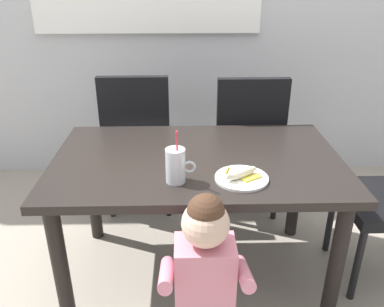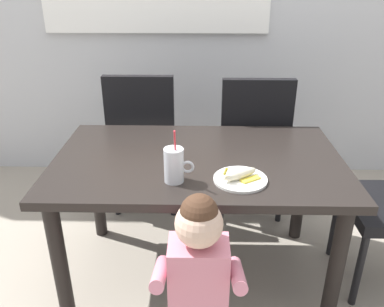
% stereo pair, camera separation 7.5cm
% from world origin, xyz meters
% --- Properties ---
extents(ground_plane, '(24.00, 24.00, 0.00)m').
position_xyz_m(ground_plane, '(0.00, 0.00, 0.00)').
color(ground_plane, '#9E9384').
extents(dining_table, '(1.38, 0.84, 0.70)m').
position_xyz_m(dining_table, '(0.00, 0.00, 0.61)').
color(dining_table, black).
rests_on(dining_table, ground).
extents(dining_chair_left, '(0.44, 0.45, 0.96)m').
position_xyz_m(dining_chair_left, '(-0.36, 0.67, 0.54)').
color(dining_chair_left, black).
rests_on(dining_chair_left, ground).
extents(dining_chair_right, '(0.44, 0.45, 0.96)m').
position_xyz_m(dining_chair_right, '(0.34, 0.61, 0.54)').
color(dining_chair_right, black).
rests_on(dining_chair_right, ground).
extents(toddler_standing, '(0.33, 0.24, 0.84)m').
position_xyz_m(toddler_standing, '(0.01, -0.58, 0.53)').
color(toddler_standing, '#3F4760').
rests_on(toddler_standing, ground).
extents(milk_cup, '(0.13, 0.09, 0.25)m').
position_xyz_m(milk_cup, '(-0.10, -0.23, 0.77)').
color(milk_cup, silver).
rests_on(milk_cup, dining_table).
extents(snack_plate, '(0.23, 0.23, 0.01)m').
position_xyz_m(snack_plate, '(0.18, -0.22, 0.71)').
color(snack_plate, white).
rests_on(snack_plate, dining_table).
extents(peeled_banana, '(0.17, 0.14, 0.07)m').
position_xyz_m(peeled_banana, '(0.18, -0.23, 0.73)').
color(peeled_banana, '#F4EAC6').
rests_on(peeled_banana, snack_plate).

